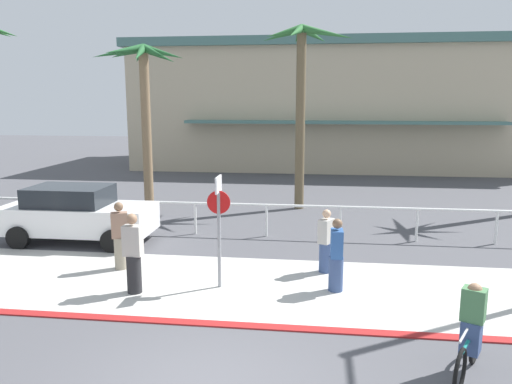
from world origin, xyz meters
name	(u,v)px	position (x,y,z in m)	size (l,w,h in m)	color
ground_plane	(271,225)	(0.00, 10.00, 0.00)	(80.00, 80.00, 0.00)	#4C4C51
sidewalk_strip	(247,286)	(0.00, 4.20, 0.01)	(44.00, 4.00, 0.02)	beige
curb_paint	(232,325)	(0.00, 2.20, 0.01)	(44.00, 0.24, 0.03)	maroon
building_backdrop	(338,105)	(2.80, 27.03, 3.88)	(25.66, 11.48, 7.73)	#BCAD8E
rail_fence	(267,210)	(0.00, 8.50, 0.84)	(27.31, 0.08, 1.04)	white
stop_sign_bike_lane	(219,216)	(-0.60, 4.08, 1.68)	(0.52, 0.56, 2.56)	gray
palm_tree_1	(143,81)	(-5.00, 11.82, 4.90)	(3.34, 3.17, 6.25)	#846B4C
palm_tree_2	(302,73)	(0.87, 12.73, 5.21)	(3.54, 2.92, 6.96)	brown
car_white_1	(77,214)	(-5.55, 7.19, 0.87)	(4.40, 2.02, 1.69)	white
cyclist_teal_0	(471,332)	(3.93, 1.00, 0.69)	(0.88, 1.65, 1.50)	black
pedestrian_0	(133,256)	(-2.40, 3.52, 0.84)	(0.41, 0.33, 1.80)	#232326
pedestrian_1	(326,244)	(1.79, 5.39, 0.73)	(0.44, 0.48, 1.60)	#384C7A
pedestrian_2	(336,258)	(2.00, 4.18, 0.77)	(0.33, 0.41, 1.66)	#384C7A
pedestrian_3	(120,238)	(-3.30, 4.99, 0.80)	(0.47, 0.42, 1.72)	gray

